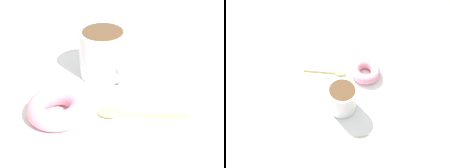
# 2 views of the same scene
# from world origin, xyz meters

# --- Properties ---
(ground_plane) EXTENTS (1.20, 1.20, 0.02)m
(ground_plane) POSITION_xyz_m (0.00, 0.00, -0.01)
(ground_plane) COLOR beige
(napkin) EXTENTS (0.33, 0.33, 0.00)m
(napkin) POSITION_xyz_m (-0.02, -0.00, 0.00)
(napkin) COLOR white
(napkin) RESTS_ON ground_plane
(coffee_cup) EXTENTS (0.08, 0.11, 0.08)m
(coffee_cup) POSITION_xyz_m (-0.02, 0.06, 0.05)
(coffee_cup) COLOR white
(coffee_cup) RESTS_ON napkin
(donut) EXTENTS (0.10, 0.10, 0.03)m
(donut) POSITION_xyz_m (-0.11, -0.04, 0.02)
(donut) COLOR pink
(donut) RESTS_ON napkin
(spoon) EXTENTS (0.14, 0.05, 0.01)m
(spoon) POSITION_xyz_m (-0.02, -0.06, 0.01)
(spoon) COLOR #D8B772
(spoon) RESTS_ON napkin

